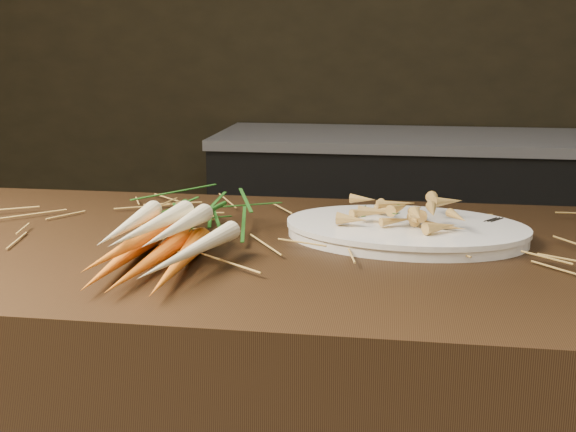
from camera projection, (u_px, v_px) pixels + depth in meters
back_counter at (436, 235)px, 3.01m from camera, size 1.82×0.62×0.84m
straw_bedding at (313, 240)px, 1.13m from camera, size 1.40×0.60×0.02m
root_veg_bunch at (185, 219)px, 1.12m from camera, size 0.18×0.49×0.09m
serving_platter at (406, 232)px, 1.18m from camera, size 0.41×0.30×0.02m
roasted_veg_heap at (406, 213)px, 1.17m from camera, size 0.20×0.16×0.04m
serving_fork at (494, 233)px, 1.13m from camera, size 0.10×0.12×0.00m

